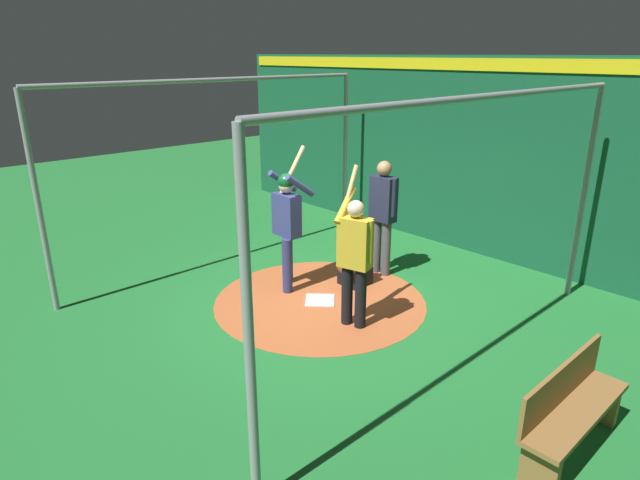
{
  "coord_description": "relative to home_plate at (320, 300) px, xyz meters",
  "views": [
    {
      "loc": [
        4.83,
        5.17,
        3.44
      ],
      "look_at": [
        0.0,
        0.0,
        0.95
      ],
      "focal_mm": 29.88,
      "sensor_mm": 36.0,
      "label": 1
    }
  ],
  "objects": [
    {
      "name": "dirt_circle",
      "position": [
        0.0,
        0.0,
        -0.01
      ],
      "size": [
        3.09,
        3.09,
        0.01
      ],
      "primitive_type": "cylinder",
      "color": "#AD562D",
      "rests_on": "ground"
    },
    {
      "name": "catcher",
      "position": [
        -0.78,
        -0.07,
        0.35
      ],
      "size": [
        0.58,
        0.4,
        0.93
      ],
      "color": "black",
      "rests_on": "ground"
    },
    {
      "name": "home_plate",
      "position": [
        0.0,
        0.0,
        0.0
      ],
      "size": [
        0.59,
        0.59,
        0.01
      ],
      "primitive_type": "cube",
      "rotation": [
        0.0,
        0.0,
        0.79
      ],
      "color": "white",
      "rests_on": "dirt_circle"
    },
    {
      "name": "bench",
      "position": [
        0.46,
        3.78,
        0.43
      ],
      "size": [
        1.52,
        0.36,
        0.85
      ],
      "color": "olive",
      "rests_on": "ground"
    },
    {
      "name": "ground_plane",
      "position": [
        0.0,
        0.0,
        -0.01
      ],
      "size": [
        27.88,
        27.88,
        0.0
      ],
      "primitive_type": "plane",
      "color": "#1E6B2D"
    },
    {
      "name": "back_wall",
      "position": [
        -3.53,
        0.0,
        1.71
      ],
      "size": [
        0.23,
        11.88,
        3.41
      ],
      "color": "#145133",
      "rests_on": "ground"
    },
    {
      "name": "visitor",
      "position": [
        0.16,
        0.82,
        0.99
      ],
      "size": [
        0.55,
        0.57,
        2.09
      ],
      "rotation": [
        0.0,
        0.0,
        0.28
      ],
      "color": "black",
      "rests_on": "ground"
    },
    {
      "name": "batter",
      "position": [
        0.01,
        -0.71,
        1.09
      ],
      "size": [
        0.68,
        0.49,
        2.14
      ],
      "color": "navy",
      "rests_on": "ground"
    },
    {
      "name": "umpire",
      "position": [
        -1.45,
        -0.09,
        1.05
      ],
      "size": [
        0.23,
        0.49,
        1.87
      ],
      "color": "#4C4C51",
      "rests_on": "ground"
    },
    {
      "name": "cage_frame",
      "position": [
        0.0,
        0.0,
        2.15
      ],
      "size": [
        5.9,
        4.82,
        3.07
      ],
      "color": "gray",
      "rests_on": "ground"
    }
  ]
}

